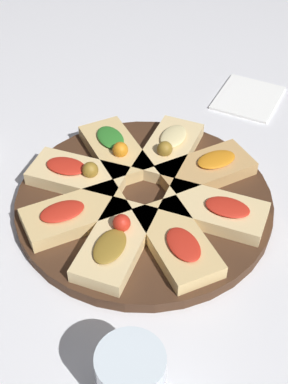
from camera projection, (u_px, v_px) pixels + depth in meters
ground_plane at (144, 206)px, 0.83m from camera, size 3.00×3.00×0.00m
serving_board at (144, 202)px, 0.82m from camera, size 0.39×0.39×0.02m
focaccia_slice_0 at (177, 242)px, 0.73m from camera, size 0.16×0.14×0.03m
focaccia_slice_1 at (215, 211)px, 0.78m from camera, size 0.11×0.16×0.03m
focaccia_slice_2 at (206, 169)px, 0.84m from camera, size 0.14×0.16×0.03m
focaccia_slice_3 at (169, 149)px, 0.88m from camera, size 0.16×0.11×0.04m
focaccia_slice_4 at (115, 150)px, 0.88m from camera, size 0.16×0.14×0.04m
focaccia_slice_5 at (78, 175)px, 0.83m from camera, size 0.10×0.16×0.04m
focaccia_slice_6 at (75, 214)px, 0.77m from camera, size 0.14×0.16×0.03m
focaccia_slice_7 at (116, 242)px, 0.73m from camera, size 0.16×0.10×0.04m
water_glass at (131, 377)px, 0.58m from camera, size 0.08×0.08×0.08m
napkin_stack at (248, 97)px, 1.04m from camera, size 0.16×0.15×0.01m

